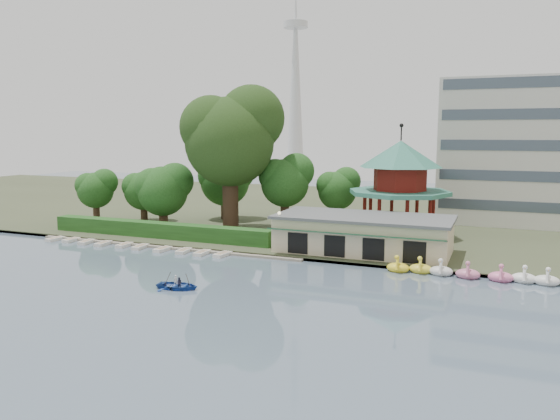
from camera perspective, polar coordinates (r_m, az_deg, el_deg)
The scene contains 14 objects.
ground_plane at distance 43.70m, azimuth -11.55°, elevation -9.51°, with size 220.00×220.00×0.00m, color slate.
shore at distance 90.54m, azimuth 6.94°, elevation -0.10°, with size 220.00×70.00×0.40m, color #424930.
embankment at distance 58.30m, azimuth -2.09°, elevation -4.71°, with size 220.00×0.60×0.30m, color gray.
dock at distance 63.98m, azimuth -12.00°, elevation -3.75°, with size 34.00×1.60×0.24m, color gray.
boathouse at distance 59.04m, azimuth 8.69°, elevation -2.44°, with size 18.60×9.39×3.90m.
pavilion at distance 67.72m, azimuth 12.41°, elevation 3.19°, with size 12.40×12.40×13.50m.
broadcast_tower at distance 187.51m, azimuth 1.63°, elevation 14.57°, with size 8.00×8.00×96.00m.
hedge at distance 68.10m, azimuth -12.57°, elevation -2.04°, with size 30.00×2.00×1.80m, color #24561E.
lamp_post at distance 58.63m, azimuth -0.08°, elevation -1.45°, with size 0.36×0.36×4.28m.
big_tree at distance 70.48m, azimuth -5.11°, elevation 7.89°, with size 12.58×11.73×18.73m.
small_trees at distance 76.11m, azimuth -7.11°, elevation 2.76°, with size 38.65×17.04×9.99m.
swan_boats at distance 52.69m, azimuth 19.20°, elevation -6.29°, with size 14.91×2.15×1.92m.
moored_rowboats at distance 64.71m, azimuth -15.12°, elevation -3.67°, with size 24.18×2.69×0.36m.
rowboat_with_passengers at distance 47.23m, azimuth -10.65°, elevation -7.47°, with size 5.46×4.18×2.01m.
Camera 1 is at (23.34, -34.52, 13.16)m, focal length 35.00 mm.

